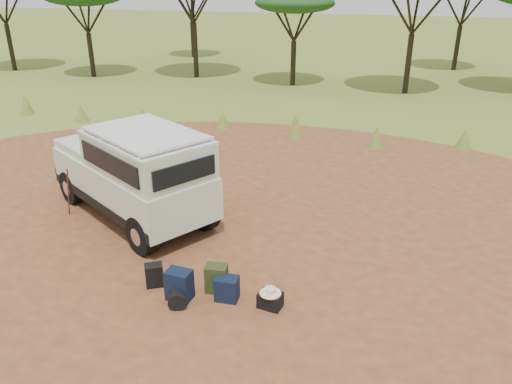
% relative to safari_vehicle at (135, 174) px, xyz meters
% --- Properties ---
extents(ground, '(140.00, 140.00, 0.00)m').
position_rel_safari_vehicle_xyz_m(ground, '(2.53, -1.20, -1.17)').
color(ground, olive).
rests_on(ground, ground).
extents(dirt_clearing, '(23.00, 23.00, 0.01)m').
position_rel_safari_vehicle_xyz_m(dirt_clearing, '(2.53, -1.20, -1.16)').
color(dirt_clearing, '#945A30').
rests_on(dirt_clearing, ground).
extents(grass_fringe, '(36.60, 1.60, 0.90)m').
position_rel_safari_vehicle_xyz_m(grass_fringe, '(2.64, 7.48, -0.76)').
color(grass_fringe, olive).
rests_on(grass_fringe, ground).
extents(safari_vehicle, '(5.20, 4.27, 2.42)m').
position_rel_safari_vehicle_xyz_m(safari_vehicle, '(0.00, 0.00, 0.00)').
color(safari_vehicle, silver).
rests_on(safari_vehicle, ground).
extents(walking_staff, '(0.31, 0.19, 1.34)m').
position_rel_safari_vehicle_xyz_m(walking_staff, '(-1.68, -0.43, -0.50)').
color(walking_staff, maroon).
rests_on(walking_staff, ground).
extents(backpack_black, '(0.43, 0.39, 0.48)m').
position_rel_safari_vehicle_xyz_m(backpack_black, '(1.74, -2.69, -0.93)').
color(backpack_black, black).
rests_on(backpack_black, ground).
extents(backpack_navy, '(0.50, 0.38, 0.62)m').
position_rel_safari_vehicle_xyz_m(backpack_navy, '(2.40, -2.96, -0.86)').
color(backpack_navy, '#101832').
rests_on(backpack_navy, ground).
extents(backpack_olive, '(0.44, 0.34, 0.57)m').
position_rel_safari_vehicle_xyz_m(backpack_olive, '(3.00, -2.54, -0.88)').
color(backpack_olive, '#2D3A1A').
rests_on(backpack_olive, ground).
extents(duffel_navy, '(0.44, 0.34, 0.48)m').
position_rel_safari_vehicle_xyz_m(duffel_navy, '(3.28, -2.74, -0.93)').
color(duffel_navy, '#101832').
rests_on(duffel_navy, ground).
extents(hard_case, '(0.48, 0.37, 0.31)m').
position_rel_safari_vehicle_xyz_m(hard_case, '(4.13, -2.76, -1.01)').
color(hard_case, black).
rests_on(hard_case, ground).
extents(stuff_sack, '(0.44, 0.44, 0.34)m').
position_rel_safari_vehicle_xyz_m(stuff_sack, '(2.46, -3.18, -0.99)').
color(stuff_sack, black).
rests_on(stuff_sack, ground).
extents(safari_hat, '(0.40, 0.40, 0.12)m').
position_rel_safari_vehicle_xyz_m(safari_hat, '(4.13, -2.76, -0.82)').
color(safari_hat, '#F5E3B8').
rests_on(safari_hat, hard_case).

